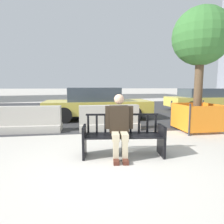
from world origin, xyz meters
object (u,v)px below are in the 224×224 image
object	(u,v)px
street_tree	(201,38)
construction_fence	(197,116)
street_bench	(123,137)
jersey_barrier_centre	(109,120)
jersey_barrier_left	(29,122)
car_taxi_near	(96,103)
seated_person	(119,124)
car_sedan_mid	(203,99)

from	to	relation	value
street_tree	construction_fence	bearing A→B (deg)	-135.00
street_bench	jersey_barrier_centre	size ratio (longest dim) A/B	0.86
jersey_barrier_left	car_taxi_near	xyz separation A→B (m)	(2.35, 2.26, 0.36)
seated_person	street_tree	size ratio (longest dim) A/B	0.33
seated_person	car_sedan_mid	bearing A→B (deg)	46.93
street_tree	street_bench	bearing A→B (deg)	-146.16
car_sedan_mid	car_taxi_near	bearing A→B (deg)	-162.86
street_tree	construction_fence	distance (m)	2.50
car_sedan_mid	street_tree	bearing A→B (deg)	-125.20
street_tree	car_sedan_mid	world-z (taller)	street_tree
street_bench	construction_fence	bearing A→B (deg)	33.84
jersey_barrier_left	seated_person	bearing A→B (deg)	-47.83
street_tree	jersey_barrier_left	bearing A→B (deg)	172.95
seated_person	construction_fence	distance (m)	3.62
seated_person	car_taxi_near	size ratio (longest dim) A/B	0.28
car_taxi_near	car_sedan_mid	size ratio (longest dim) A/B	1.07
street_tree	jersey_barrier_centre	bearing A→B (deg)	168.77
seated_person	car_taxi_near	world-z (taller)	car_taxi_near
seated_person	car_taxi_near	xyz separation A→B (m)	(-0.07, 4.93, 0.01)
jersey_barrier_left	street_bench	bearing A→B (deg)	-46.24
street_tree	construction_fence	world-z (taller)	street_tree
jersey_barrier_centre	car_taxi_near	distance (m)	2.41
jersey_barrier_centre	car_sedan_mid	world-z (taller)	car_sedan_mid
seated_person	jersey_barrier_centre	world-z (taller)	seated_person
seated_person	construction_fence	xyz separation A→B (m)	(3.01, 2.00, -0.21)
jersey_barrier_centre	car_taxi_near	size ratio (longest dim) A/B	0.43
jersey_barrier_centre	seated_person	bearing A→B (deg)	-93.65
seated_person	jersey_barrier_left	xyz separation A→B (m)	(-2.42, 2.67, -0.35)
jersey_barrier_left	street_tree	size ratio (longest dim) A/B	0.52
seated_person	car_taxi_near	distance (m)	4.94
jersey_barrier_centre	jersey_barrier_left	distance (m)	2.59
construction_fence	car_sedan_mid	world-z (taller)	car_sedan_mid
construction_fence	car_sedan_mid	bearing A→B (deg)	54.80
street_bench	jersey_barrier_centre	world-z (taller)	street_bench
seated_person	car_taxi_near	bearing A→B (deg)	90.81
car_sedan_mid	jersey_barrier_centre	bearing A→B (deg)	-145.27
street_bench	seated_person	bearing A→B (deg)	-153.36
street_tree	car_sedan_mid	size ratio (longest dim) A/B	0.90
jersey_barrier_left	car_sedan_mid	size ratio (longest dim) A/B	0.47
car_taxi_near	jersey_barrier_centre	bearing A→B (deg)	-84.38
car_taxi_near	car_sedan_mid	distance (m)	6.89
seated_person	street_bench	bearing A→B (deg)	26.64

